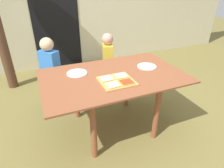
% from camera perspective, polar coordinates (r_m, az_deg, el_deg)
% --- Properties ---
extents(ground_plane, '(16.00, 16.00, 0.00)m').
position_cam_1_polar(ground_plane, '(2.52, 0.34, -12.21)').
color(ground_plane, olive).
extents(house_wall_back, '(8.00, 0.20, 2.53)m').
position_cam_1_polar(house_wall_back, '(4.18, -13.39, 22.69)').
color(house_wall_back, beige).
rests_on(house_wall_back, ground).
extents(house_door, '(0.90, 0.02, 2.00)m').
position_cam_1_polar(house_door, '(4.08, -16.42, 18.38)').
color(house_door, black).
rests_on(house_door, ground).
extents(dining_table, '(1.56, 0.97, 0.72)m').
position_cam_1_polar(dining_table, '(2.17, 0.39, 0.09)').
color(dining_table, brown).
rests_on(dining_table, ground).
extents(cutting_board, '(0.34, 0.32, 0.02)m').
position_cam_1_polar(cutting_board, '(1.97, 1.40, 0.81)').
color(cutting_board, tan).
rests_on(cutting_board, dining_table).
extents(pizza_slice_near_left, '(0.15, 0.14, 0.01)m').
position_cam_1_polar(pizza_slice_near_left, '(1.87, 0.18, -0.24)').
color(pizza_slice_near_left, gold).
rests_on(pizza_slice_near_left, cutting_board).
extents(pizza_slice_far_left, '(0.14, 0.13, 0.01)m').
position_cam_1_polar(pizza_slice_far_left, '(1.99, -1.65, 1.61)').
color(pizza_slice_far_left, gold).
rests_on(pizza_slice_far_left, cutting_board).
extents(pizza_slice_far_right, '(0.14, 0.13, 0.01)m').
position_cam_1_polar(pizza_slice_far_right, '(2.06, 2.73, 2.47)').
color(pizza_slice_far_right, gold).
rests_on(pizza_slice_far_right, cutting_board).
extents(pizza_slice_near_right, '(0.14, 0.13, 0.01)m').
position_cam_1_polar(pizza_slice_near_right, '(1.93, 4.36, 0.56)').
color(pizza_slice_near_right, gold).
rests_on(pizza_slice_near_right, cutting_board).
extents(plate_white_left, '(0.23, 0.23, 0.01)m').
position_cam_1_polar(plate_white_left, '(2.19, -10.33, 3.20)').
color(plate_white_left, white).
rests_on(plate_white_left, dining_table).
extents(plate_white_right, '(0.23, 0.23, 0.01)m').
position_cam_1_polar(plate_white_right, '(2.37, 10.28, 5.16)').
color(plate_white_right, white).
rests_on(plate_white_right, dining_table).
extents(child_left, '(0.26, 0.27, 1.03)m').
position_cam_1_polar(child_left, '(2.67, -17.65, 3.93)').
color(child_left, navy).
rests_on(child_left, ground).
extents(child_right, '(0.20, 0.27, 0.98)m').
position_cam_1_polar(child_right, '(2.93, -1.29, 6.77)').
color(child_right, '#272444').
rests_on(child_right, ground).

